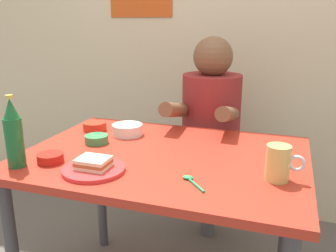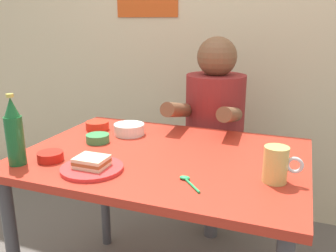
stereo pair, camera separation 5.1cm
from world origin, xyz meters
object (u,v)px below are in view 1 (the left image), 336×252
Objects in this scene: sandwich at (93,163)px; beer_bottle at (14,135)px; dining_table at (164,175)px; stool at (209,181)px; beer_mug at (279,163)px; person_seated at (211,112)px; sambal_bowl_red at (50,158)px; plate_orange at (94,169)px.

beer_bottle is (-0.29, -0.05, 0.09)m from sandwich.
dining_table reaches higher than stool.
person_seated is at bearing 117.41° from beer_mug.
person_seated is 7.49× the size of sambal_bowl_red.
dining_table is 0.32m from sandwich.
beer_mug is at bearing 12.01° from sandwich.
beer_bottle is 0.15m from sambal_bowl_red.
beer_bottle reaches higher than dining_table.
sandwich is at bearing -6.72° from sambal_bowl_red.
sandwich reaches higher than plate_orange.
beer_bottle is (-0.90, -0.18, 0.06)m from beer_mug.
beer_mug is (0.61, 0.13, 0.03)m from sandwich.
dining_table is 8.73× the size of beer_mug.
sambal_bowl_red is (-0.19, 0.02, 0.01)m from plate_orange.
plate_orange is 0.84× the size of beer_bottle.
plate_orange reaches higher than stool.
sandwich reaches higher than sambal_bowl_red.
person_seated is at bearing 75.01° from plate_orange.
person_seated is 6.54× the size of sandwich.
plate_orange is (-0.23, -0.87, 0.40)m from stool.
sambal_bowl_red reaches higher than dining_table.
beer_mug is at bearing -14.57° from dining_table.
stool is at bearing 60.69° from beer_bottle.
beer_bottle is at bearing -168.86° from beer_mug.
dining_table is 5.00× the size of plate_orange.
sambal_bowl_red reaches higher than plate_orange.
sandwich is (-0.18, -0.24, 0.13)m from dining_table.
dining_table is at bearing 30.78° from sambal_bowl_red.
plate_orange is (-0.23, -0.86, -0.02)m from person_seated.
person_seated is (0.06, 0.62, 0.12)m from dining_table.
stool is 0.63× the size of person_seated.
sambal_bowl_red is at bearing -149.22° from dining_table.
sandwich is at bearing 0.00° from plate_orange.
person_seated is at bearing 75.01° from sandwich.
beer_bottle is (-0.52, -0.92, 0.51)m from stool.
beer_mug is (0.38, -0.74, 0.45)m from stool.
beer_bottle is (-0.29, -0.05, 0.11)m from plate_orange.
beer_bottle reaches higher than stool.
plate_orange is 0.63m from beer_mug.
plate_orange is 0.02m from sandwich.
sandwich is at bearing -125.79° from dining_table.
stool is at bearing 84.95° from dining_table.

